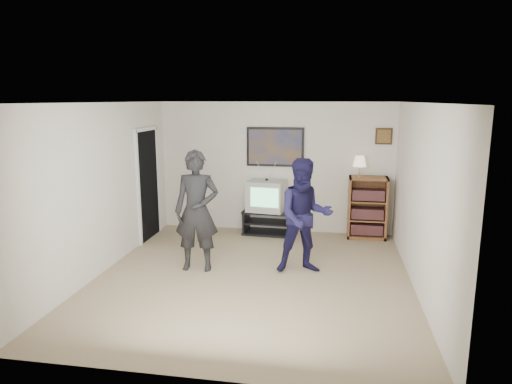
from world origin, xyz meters
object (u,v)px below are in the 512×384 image
(media_stand, at_px, (268,222))
(person_tall, at_px, (197,211))
(bookshelf, at_px, (367,208))
(crt_television, at_px, (267,195))
(person_short, at_px, (305,216))

(media_stand, distance_m, person_tall, 2.27)
(bookshelf, bearing_deg, media_stand, -178.45)
(bookshelf, height_order, person_tall, person_tall)
(person_tall, bearing_deg, crt_television, 64.00)
(media_stand, bearing_deg, person_tall, -107.37)
(crt_television, relative_size, person_tall, 0.38)
(media_stand, height_order, bookshelf, bookshelf)
(media_stand, height_order, person_short, person_short)
(crt_television, xyz_separation_m, bookshelf, (1.88, 0.05, -0.18))
(media_stand, relative_size, person_short, 0.56)
(bookshelf, xyz_separation_m, person_tall, (-2.64, -2.07, 0.33))
(person_short, bearing_deg, crt_television, 100.22)
(bookshelf, distance_m, person_short, 2.20)
(person_tall, relative_size, person_short, 1.06)
(media_stand, xyz_separation_m, crt_television, (-0.02, 0.00, 0.52))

